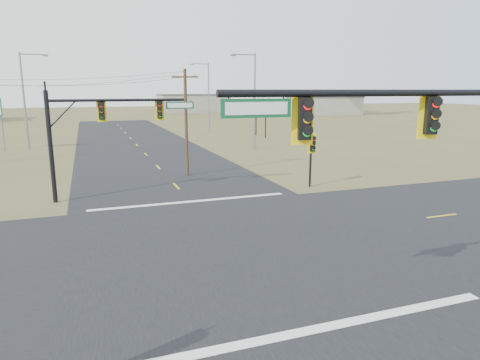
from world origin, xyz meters
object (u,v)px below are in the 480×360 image
at_px(streetlight_a, 253,96).
at_px(bare_tree_c, 266,103).
at_px(utility_pole_near, 186,121).
at_px(bare_tree_d, 256,103).
at_px(pedestal_signal_ne, 312,147).
at_px(mast_arm_far, 104,121).
at_px(mast_arm_near, 438,141).
at_px(streetlight_c, 26,96).
at_px(streetlight_b, 207,94).

distance_m(streetlight_a, bare_tree_c, 11.57).
bearing_deg(utility_pole_near, bare_tree_d, 58.09).
xyz_separation_m(pedestal_signal_ne, utility_pole_near, (-7.24, 6.81, 1.53)).
distance_m(mast_arm_far, utility_pole_near, 8.18).
bearing_deg(bare_tree_d, utility_pole_near, -121.91).
height_order(mast_arm_far, pedestal_signal_ne, mast_arm_far).
distance_m(mast_arm_near, streetlight_a, 36.87).
bearing_deg(streetlight_c, mast_arm_far, -75.98).
relative_size(bare_tree_c, bare_tree_d, 1.03).
bearing_deg(pedestal_signal_ne, utility_pole_near, 153.26).
relative_size(pedestal_signal_ne, bare_tree_c, 0.61).
xyz_separation_m(streetlight_b, bare_tree_c, (5.70, -9.74, -1.19)).
xyz_separation_m(mast_arm_far, pedestal_signal_ne, (13.49, -1.56, -2.04)).
height_order(mast_arm_near, bare_tree_c, mast_arm_near).
bearing_deg(utility_pole_near, streetlight_a, 50.73).
xyz_separation_m(utility_pole_near, streetlight_c, (-13.25, 20.13, 1.65)).
xyz_separation_m(mast_arm_far, utility_pole_near, (6.25, 5.25, -0.51)).
bearing_deg(bare_tree_c, bare_tree_d, 91.46).
xyz_separation_m(mast_arm_far, streetlight_b, (16.96, 37.84, 1.17)).
relative_size(mast_arm_far, bare_tree_d, 1.49).
bearing_deg(bare_tree_d, pedestal_signal_ne, -105.38).
bearing_deg(utility_pole_near, streetlight_c, 123.36).
bearing_deg(streetlight_c, streetlight_a, -18.22).
bearing_deg(mast_arm_near, bare_tree_d, 93.71).
distance_m(pedestal_signal_ne, bare_tree_d, 34.30).
relative_size(streetlight_a, streetlight_c, 1.00).
height_order(mast_arm_far, streetlight_c, streetlight_c).
distance_m(utility_pole_near, streetlight_b, 34.34).
relative_size(utility_pole_near, bare_tree_d, 1.38).
distance_m(mast_arm_near, bare_tree_d, 51.17).
distance_m(streetlight_c, bare_tree_d, 30.21).
xyz_separation_m(mast_arm_near, mast_arm_far, (-8.47, 17.73, -0.42)).
bearing_deg(streetlight_b, streetlight_c, -129.34).
bearing_deg(pedestal_signal_ne, streetlight_a, 96.96).
bearing_deg(streetlight_a, streetlight_c, 147.11).
relative_size(pedestal_signal_ne, bare_tree_d, 0.63).
height_order(utility_pole_near, streetlight_c, streetlight_c).
relative_size(pedestal_signal_ne, streetlight_c, 0.35).
relative_size(mast_arm_far, bare_tree_c, 1.44).
bearing_deg(mast_arm_far, mast_arm_near, -53.33).
height_order(mast_arm_far, streetlight_b, streetlight_b).
bearing_deg(bare_tree_d, mast_arm_far, -125.66).
bearing_deg(pedestal_signal_ne, mast_arm_far, -170.07).
distance_m(pedestal_signal_ne, streetlight_a, 20.27).
bearing_deg(mast_arm_near, streetlight_c, 129.45).
bearing_deg(mast_arm_far, bare_tree_d, 65.48).
distance_m(utility_pole_near, bare_tree_c, 28.13).
relative_size(streetlight_b, streetlight_c, 1.01).
relative_size(mast_arm_far, streetlight_a, 0.83).
bearing_deg(pedestal_signal_ne, bare_tree_c, 89.36).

